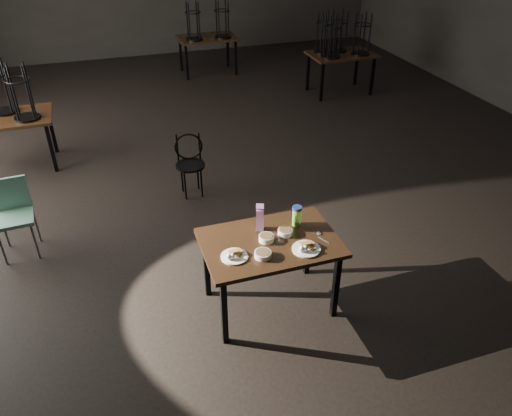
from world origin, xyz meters
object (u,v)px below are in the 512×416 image
object	(u,v)px
juice_carton	(260,218)
school_chair	(13,210)
water_bottle	(297,216)
bentwood_chair	(190,160)
main_table	(270,248)

from	to	relation	value
juice_carton	school_chair	distance (m)	2.71
water_bottle	bentwood_chair	xyz separation A→B (m)	(-0.57, 2.14, -0.39)
school_chair	bentwood_chair	bearing A→B (deg)	13.91
main_table	bentwood_chair	bearing A→B (deg)	96.40
main_table	water_bottle	distance (m)	0.39
water_bottle	bentwood_chair	size ratio (longest dim) A/B	0.25
main_table	bentwood_chair	distance (m)	2.32
bentwood_chair	main_table	bearing A→B (deg)	-76.13
school_chair	juice_carton	bearing A→B (deg)	-36.48
water_bottle	school_chair	size ratio (longest dim) A/B	0.24
main_table	bentwood_chair	size ratio (longest dim) A/B	1.53
main_table	school_chair	bearing A→B (deg)	143.89
water_bottle	juice_carton	bearing A→B (deg)	173.41
water_bottle	main_table	bearing A→B (deg)	-152.93
juice_carton	bentwood_chair	xyz separation A→B (m)	(-0.23, 2.10, -0.41)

